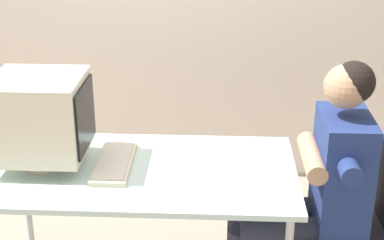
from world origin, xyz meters
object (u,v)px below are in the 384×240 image
Objects in this scene: desk at (139,178)px; person_seated at (315,183)px; crt_monitor at (41,116)px; keyboard at (114,162)px; office_chair at (354,223)px.

person_seated is (0.82, -0.03, 0.01)m from desk.
crt_monitor is 1.30m from person_seated.
crt_monitor is at bearing 177.51° from person_seated.
keyboard is at bearing 176.58° from person_seated.
keyboard is at bearing 0.15° from crt_monitor.
desk is 0.82m from person_seated.
crt_monitor is 1.55m from office_chair.
person_seated is (1.27, -0.06, -0.29)m from crt_monitor.
person_seated is (0.94, -0.06, -0.06)m from keyboard.
keyboard is 0.54× the size of office_chair.
keyboard is (-0.12, 0.03, 0.07)m from desk.
office_chair is at bearing -2.15° from crt_monitor.
office_chair is at bearing -0.00° from person_seated.
desk is 0.54m from crt_monitor.
desk is 0.14m from keyboard.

